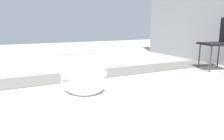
# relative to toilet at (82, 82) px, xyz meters

# --- Properties ---
(ground_plane) EXTENTS (14.00, 14.00, 0.00)m
(ground_plane) POSITION_rel_toilet_xyz_m (0.07, -0.08, -0.22)
(ground_plane) COLOR #A8A59E
(gravel_strip) EXTENTS (0.56, 8.00, 0.01)m
(gravel_strip) POSITION_rel_toilet_xyz_m (-1.11, 0.42, -0.21)
(gravel_strip) COLOR #605B56
(gravel_strip) RESTS_ON ground
(toilet) EXTENTS (0.68, 0.46, 0.52)m
(toilet) POSITION_rel_toilet_xyz_m (0.00, 0.00, 0.00)
(toilet) COLOR white
(toilet) RESTS_ON ground
(folding_chair_left) EXTENTS (0.56, 0.56, 0.83)m
(folding_chair_left) POSITION_rel_toilet_xyz_m (-0.53, 2.53, 0.29)
(folding_chair_left) COLOR black
(folding_chair_left) RESTS_ON ground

